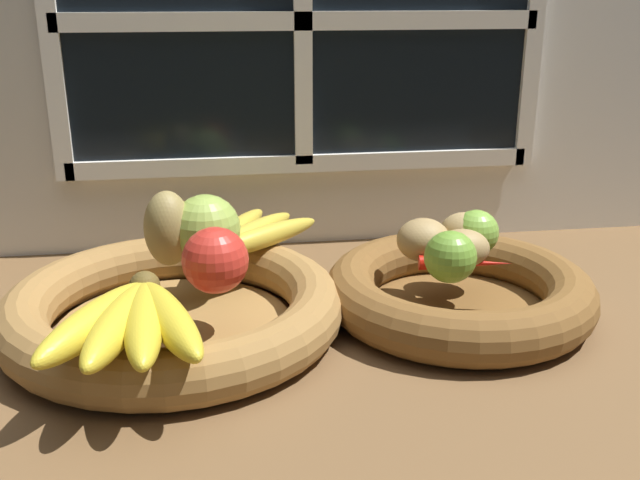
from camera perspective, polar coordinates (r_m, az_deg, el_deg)
ground_plane at (r=81.03cm, az=1.25°, el=-7.81°), size 140.00×90.00×3.00cm
back_wall at (r=101.91cm, az=-1.50°, el=15.03°), size 140.00×4.60×55.00cm
fruit_bowl_left at (r=79.88cm, az=-11.35°, el=-5.31°), size 36.36×36.36×5.69cm
fruit_bowl_right at (r=84.00cm, az=10.77°, el=-4.00°), size 30.23×30.23×5.69cm
apple_red_right at (r=74.55cm, az=-8.18°, el=-1.57°), size 6.82×6.82×6.82cm
apple_green_back at (r=82.66cm, az=-8.90°, el=0.85°), size 7.81×7.81×7.81cm
pear_brown at (r=82.41cm, az=-11.79°, el=0.89°), size 5.90×6.33×8.55cm
banana_bunch_front at (r=66.95cm, az=-14.46°, el=-6.09°), size 15.92×18.49×3.39cm
banana_bunch_back at (r=88.53cm, az=-6.33°, el=0.45°), size 16.33×19.24×2.62cm
potato_back at (r=86.59cm, az=11.32°, el=0.53°), size 7.84×7.61×4.87cm
potato_large at (r=82.12cm, az=10.99°, el=-0.67°), size 6.46×5.04×4.36cm
potato_oblong at (r=83.46cm, az=8.06°, el=0.02°), size 6.69×6.45×4.89cm
lime_near at (r=77.68cm, az=10.14°, el=-1.31°), size 5.56×5.56×5.56cm
lime_far at (r=86.40cm, az=12.07°, el=0.58°), size 5.28×5.28×5.28cm
chili_pepper at (r=81.78cm, az=11.30°, el=-1.78°), size 10.41×3.40×1.68cm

